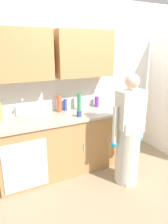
{
  "coord_description": "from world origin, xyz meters",
  "views": [
    {
      "loc": [
        -1.54,
        -2.16,
        1.96
      ],
      "look_at": [
        -0.19,
        0.55,
        1.0
      ],
      "focal_mm": 33.37,
      "sensor_mm": 36.0,
      "label": 1
    }
  ],
  "objects_px": {
    "sink": "(28,122)",
    "bottle_water_short": "(97,102)",
    "bottle_water_tall": "(79,102)",
    "bottle_dish_liquid": "(59,104)",
    "cup_by_sink": "(79,114)",
    "bottle_cleaner_spray": "(0,112)",
    "person_at_sink": "(128,139)",
    "bottle_soap": "(65,105)"
  },
  "relations": [
    {
      "from": "sink",
      "to": "person_at_sink",
      "type": "height_order",
      "value": "person_at_sink"
    },
    {
      "from": "bottle_water_tall",
      "to": "bottle_dish_liquid",
      "type": "xyz_separation_m",
      "value": [
        -0.34,
        0.03,
        -0.0
      ]
    },
    {
      "from": "person_at_sink",
      "to": "bottle_cleaner_spray",
      "type": "relative_size",
      "value": 6.63
    },
    {
      "from": "bottle_cleaner_spray",
      "to": "bottle_water_short",
      "type": "distance_m",
      "value": 1.59
    },
    {
      "from": "sink",
      "to": "bottle_cleaner_spray",
      "type": "height_order",
      "value": "sink"
    },
    {
      "from": "person_at_sink",
      "to": "bottle_dish_liquid",
      "type": "bearing_deg",
      "value": 127.51
    },
    {
      "from": "bottle_water_short",
      "to": "cup_by_sink",
      "type": "height_order",
      "value": "bottle_water_short"
    },
    {
      "from": "bottle_water_short",
      "to": "bottle_dish_liquid",
      "type": "distance_m",
      "value": 0.7
    },
    {
      "from": "bottle_water_tall",
      "to": "bottle_dish_liquid",
      "type": "relative_size",
      "value": 1.01
    },
    {
      "from": "person_at_sink",
      "to": "cup_by_sink",
      "type": "height_order",
      "value": "person_at_sink"
    },
    {
      "from": "sink",
      "to": "bottle_water_short",
      "type": "xyz_separation_m",
      "value": [
        1.25,
        0.2,
        0.1
      ]
    },
    {
      "from": "person_at_sink",
      "to": "bottle_water_short",
      "type": "bearing_deg",
      "value": 90.32
    },
    {
      "from": "bottle_water_tall",
      "to": "bottle_water_short",
      "type": "xyz_separation_m",
      "value": [
        0.35,
        0.03,
        -0.05
      ]
    },
    {
      "from": "bottle_water_short",
      "to": "sink",
      "type": "bearing_deg",
      "value": -171.04
    },
    {
      "from": "bottle_soap",
      "to": "bottle_water_short",
      "type": "relative_size",
      "value": 1.06
    },
    {
      "from": "bottle_water_tall",
      "to": "cup_by_sink",
      "type": "distance_m",
      "value": 0.38
    },
    {
      "from": "bottle_water_tall",
      "to": "bottle_cleaner_spray",
      "type": "relative_size",
      "value": 1.14
    },
    {
      "from": "bottle_water_tall",
      "to": "bottle_dish_liquid",
      "type": "distance_m",
      "value": 0.34
    },
    {
      "from": "sink",
      "to": "bottle_water_tall",
      "type": "bearing_deg",
      "value": 10.63
    },
    {
      "from": "sink",
      "to": "cup_by_sink",
      "type": "relative_size",
      "value": 5.54
    },
    {
      "from": "sink",
      "to": "bottle_cleaner_spray",
      "type": "xyz_separation_m",
      "value": [
        -0.34,
        0.23,
        0.14
      ]
    },
    {
      "from": "bottle_cleaner_spray",
      "to": "bottle_water_short",
      "type": "height_order",
      "value": "bottle_cleaner_spray"
    },
    {
      "from": "person_at_sink",
      "to": "bottle_soap",
      "type": "height_order",
      "value": "person_at_sink"
    },
    {
      "from": "cup_by_sink",
      "to": "bottle_cleaner_spray",
      "type": "bearing_deg",
      "value": 160.14
    },
    {
      "from": "sink",
      "to": "bottle_water_short",
      "type": "height_order",
      "value": "sink"
    },
    {
      "from": "bottle_cleaner_spray",
      "to": "bottle_dish_liquid",
      "type": "height_order",
      "value": "bottle_dish_liquid"
    },
    {
      "from": "bottle_dish_liquid",
      "to": "cup_by_sink",
      "type": "xyz_separation_m",
      "value": [
        0.19,
        -0.36,
        -0.09
      ]
    },
    {
      "from": "bottle_dish_liquid",
      "to": "cup_by_sink",
      "type": "bearing_deg",
      "value": -62.61
    },
    {
      "from": "sink",
      "to": "bottle_dish_liquid",
      "type": "bearing_deg",
      "value": 19.81
    },
    {
      "from": "bottle_water_short",
      "to": "cup_by_sink",
      "type": "relative_size",
      "value": 1.99
    },
    {
      "from": "bottle_soap",
      "to": "person_at_sink",
      "type": "bearing_deg",
      "value": -58.2
    },
    {
      "from": "bottle_water_tall",
      "to": "bottle_soap",
      "type": "relative_size",
      "value": 1.46
    },
    {
      "from": "bottle_water_short",
      "to": "bottle_soap",
      "type": "bearing_deg",
      "value": 176.85
    },
    {
      "from": "sink",
      "to": "bottle_water_tall",
      "type": "height_order",
      "value": "sink"
    },
    {
      "from": "bottle_cleaner_spray",
      "to": "cup_by_sink",
      "type": "bearing_deg",
      "value": -19.86
    },
    {
      "from": "bottle_water_tall",
      "to": "bottle_water_short",
      "type": "relative_size",
      "value": 1.54
    },
    {
      "from": "sink",
      "to": "person_at_sink",
      "type": "relative_size",
      "value": 0.31
    },
    {
      "from": "person_at_sink",
      "to": "bottle_dish_liquid",
      "type": "height_order",
      "value": "person_at_sink"
    },
    {
      "from": "bottle_dish_liquid",
      "to": "sink",
      "type": "bearing_deg",
      "value": -160.19
    },
    {
      "from": "person_at_sink",
      "to": "bottle_cleaner_spray",
      "type": "bearing_deg",
      "value": 149.37
    },
    {
      "from": "sink",
      "to": "bottle_dish_liquid",
      "type": "height_order",
      "value": "sink"
    },
    {
      "from": "bottle_water_short",
      "to": "cup_by_sink",
      "type": "distance_m",
      "value": 0.63
    }
  ]
}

